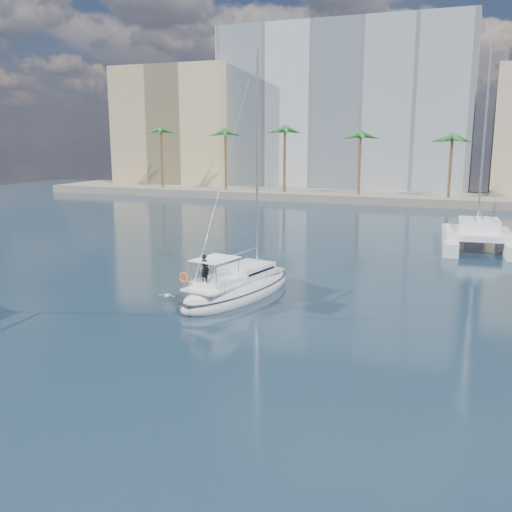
% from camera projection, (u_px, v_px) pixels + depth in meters
% --- Properties ---
extents(ground, '(160.00, 160.00, 0.00)m').
position_uv_depth(ground, '(262.00, 318.00, 30.66)').
color(ground, black).
rests_on(ground, ground).
extents(quay, '(120.00, 14.00, 1.20)m').
position_uv_depth(quay, '(404.00, 197.00, 86.22)').
color(quay, gray).
rests_on(quay, ground).
extents(building_modern, '(42.00, 16.00, 28.00)m').
position_uv_depth(building_modern, '(346.00, 111.00, 98.67)').
color(building_modern, silver).
rests_on(building_modern, ground).
extents(building_tan_left, '(22.00, 14.00, 22.00)m').
position_uv_depth(building_tan_left, '(182.00, 129.00, 106.25)').
color(building_tan_left, tan).
rests_on(building_tan_left, ground).
extents(palm_left, '(3.60, 3.60, 12.30)m').
position_uv_depth(palm_left, '(190.00, 133.00, 92.61)').
color(palm_left, brown).
rests_on(palm_left, ground).
extents(palm_centre, '(3.60, 3.60, 12.30)m').
position_uv_depth(palm_centre, '(404.00, 132.00, 80.58)').
color(palm_centre, brown).
rests_on(palm_centre, ground).
extents(main_sloop, '(5.36, 10.83, 15.40)m').
position_uv_depth(main_sloop, '(238.00, 288.00, 34.87)').
color(main_sloop, silver).
rests_on(main_sloop, ground).
extents(catamaran, '(6.77, 12.31, 17.40)m').
position_uv_depth(catamaran, '(478.00, 234.00, 50.32)').
color(catamaran, silver).
rests_on(catamaran, ground).
extents(seagull, '(1.08, 0.46, 0.20)m').
position_uv_depth(seagull, '(167.00, 295.00, 33.84)').
color(seagull, silver).
rests_on(seagull, ground).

